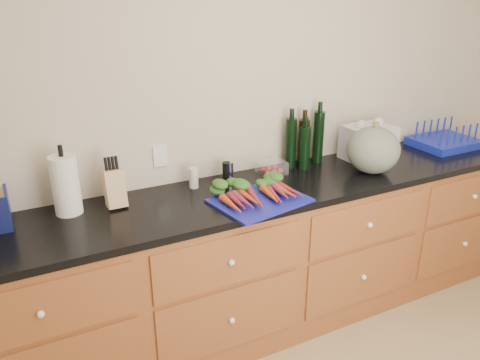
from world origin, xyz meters
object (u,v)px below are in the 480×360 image
tomato_box (272,168)px  dish_rack (445,140)px  carrots (256,192)px  knife_block (115,188)px  paper_towel (66,185)px  cutting_board (260,201)px  squash (373,150)px

tomato_box → dish_rack: size_ratio=0.37×
carrots → knife_block: knife_block is taller
paper_towel → tomato_box: 1.20m
cutting_board → paper_towel: (-0.93, 0.32, 0.15)m
carrots → squash: 0.84m
cutting_board → carrots: bearing=90.0°
paper_towel → cutting_board: bearing=-18.9°
squash → dish_rack: 0.85m
tomato_box → paper_towel: bearing=-179.5°
cutting_board → tomato_box: bearing=51.1°
knife_block → tomato_box: bearing=1.8°
knife_block → dish_rack: 2.37m
dish_rack → carrots: bearing=-173.4°
cutting_board → dish_rack: (1.67, 0.24, 0.04)m
cutting_board → paper_towel: paper_towel is taller
carrots → paper_towel: (-0.93, 0.27, 0.11)m
cutting_board → tomato_box: tomato_box is taller
carrots → paper_towel: paper_towel is taller
cutting_board → knife_block: (-0.70, 0.30, 0.09)m
tomato_box → cutting_board: bearing=-128.9°
squash → knife_block: 1.55m
paper_towel → knife_block: (0.23, -0.02, -0.05)m
knife_block → carrots: bearing=-19.8°
tomato_box → dish_rack: (1.40, -0.09, 0.00)m
paper_towel → dish_rack: paper_towel is taller
tomato_box → knife_block: bearing=-178.2°
dish_rack → cutting_board: bearing=-171.8°
knife_block → dish_rack: knife_block is taller
knife_block → paper_towel: bearing=175.1°
cutting_board → paper_towel: size_ratio=1.57×
dish_rack → knife_block: bearing=178.5°
cutting_board → squash: squash is taller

